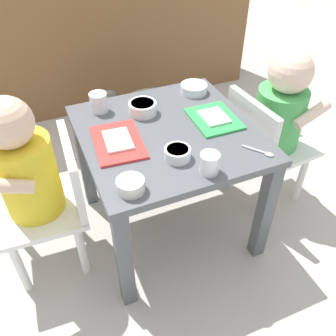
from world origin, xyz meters
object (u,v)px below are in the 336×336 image
(water_cup_right, at_px, (99,103))
(cereal_bowl_right_side, at_px, (194,88))
(food_tray_left, at_px, (118,141))
(veggie_bowl_near, at_px, (131,185))
(seated_child_right, at_px, (278,114))
(spoon_by_left_tray, at_px, (261,152))
(cereal_bowl_left_side, at_px, (143,108))
(dog, at_px, (147,107))
(seated_child_left, at_px, (30,173))
(water_cup_left, at_px, (209,164))
(dining_table, at_px, (168,150))
(veggie_bowl_far, at_px, (177,153))
(food_tray_right, at_px, (214,118))

(water_cup_right, height_order, cereal_bowl_right_side, water_cup_right)
(food_tray_left, xyz_separation_m, veggie_bowl_near, (-0.03, -0.22, 0.01))
(seated_child_right, bearing_deg, spoon_by_left_tray, -136.08)
(water_cup_right, distance_m, cereal_bowl_left_side, 0.15)
(dog, height_order, water_cup_right, water_cup_right)
(seated_child_left, xyz_separation_m, dog, (0.57, 0.55, -0.22))
(water_cup_left, bearing_deg, dog, 82.81)
(dog, xyz_separation_m, food_tray_left, (-0.30, -0.57, 0.26))
(dining_table, relative_size, water_cup_left, 9.19)
(seated_child_left, distance_m, seated_child_right, 0.88)
(dog, relative_size, spoon_by_left_tray, 5.38)
(dining_table, relative_size, cereal_bowl_left_side, 5.85)
(water_cup_left, height_order, veggie_bowl_near, water_cup_left)
(dog, bearing_deg, water_cup_left, -97.19)
(dining_table, xyz_separation_m, dog, (0.13, 0.57, -0.18))
(seated_child_left, bearing_deg, water_cup_right, 35.14)
(cereal_bowl_left_side, bearing_deg, veggie_bowl_far, -88.05)
(water_cup_right, bearing_deg, seated_child_left, -144.86)
(food_tray_left, relative_size, water_cup_left, 3.63)
(food_tray_left, relative_size, cereal_bowl_left_side, 2.31)
(dining_table, xyz_separation_m, cereal_bowl_right_side, (0.19, 0.19, 0.10))
(food_tray_left, distance_m, cereal_bowl_left_side, 0.19)
(seated_child_right, height_order, cereal_bowl_right_side, seated_child_right)
(food_tray_left, bearing_deg, water_cup_right, 90.84)
(cereal_bowl_right_side, bearing_deg, seated_child_left, -164.06)
(water_cup_right, height_order, cereal_bowl_left_side, water_cup_right)
(dining_table, distance_m, seated_child_right, 0.44)
(food_tray_right, xyz_separation_m, cereal_bowl_right_side, (0.02, 0.19, 0.01))
(seated_child_left, relative_size, veggie_bowl_near, 8.71)
(seated_child_right, distance_m, dog, 0.68)
(dog, bearing_deg, seated_child_right, -60.96)
(seated_child_right, height_order, food_tray_right, seated_child_right)
(water_cup_right, distance_m, veggie_bowl_near, 0.42)
(seated_child_left, height_order, dog, seated_child_left)
(food_tray_right, distance_m, cereal_bowl_right_side, 0.20)
(seated_child_right, height_order, water_cup_left, seated_child_right)
(seated_child_right, bearing_deg, water_cup_left, -150.43)
(food_tray_left, height_order, spoon_by_left_tray, food_tray_left)
(dog, bearing_deg, cereal_bowl_left_side, -110.95)
(veggie_bowl_far, xyz_separation_m, spoon_by_left_tray, (0.24, -0.07, -0.02))
(seated_child_right, bearing_deg, cereal_bowl_right_side, 143.18)
(seated_child_left, bearing_deg, food_tray_right, -1.45)
(seated_child_right, xyz_separation_m, water_cup_right, (-0.61, 0.20, 0.08))
(water_cup_left, xyz_separation_m, veggie_bowl_near, (-0.23, 0.01, -0.01))
(cereal_bowl_left_side, distance_m, veggie_bowl_far, 0.27)
(water_cup_right, distance_m, veggie_bowl_far, 0.37)
(spoon_by_left_tray, bearing_deg, dining_table, 135.08)
(dog, bearing_deg, food_tray_right, -86.01)
(cereal_bowl_right_side, height_order, cereal_bowl_left_side, cereal_bowl_left_side)
(dining_table, relative_size, food_tray_left, 2.53)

